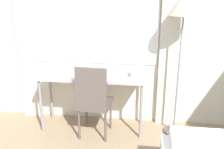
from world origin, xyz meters
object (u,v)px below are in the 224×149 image
standing_lamp (184,13)px  telephone (135,73)px  desk_chair (93,99)px  desk (92,80)px  book (86,74)px

standing_lamp → telephone: (-0.53, 0.01, -0.76)m
desk_chair → telephone: size_ratio=7.19×
telephone → desk: bearing=-179.8°
telephone → book: bearing=-177.4°
desk → desk_chair: (0.06, -0.24, -0.17)m
desk → desk_chair: 0.30m
desk → standing_lamp: (1.10, -0.01, 0.87)m
standing_lamp → book: 1.41m
desk → standing_lamp: 1.40m
book → telephone: bearing=2.6°
desk → desk_chair: bearing=-75.8°
desk_chair → standing_lamp: (1.04, 0.23, 1.04)m
standing_lamp → telephone: standing_lamp is taller
desk_chair → book: bearing=124.6°
telephone → book: 0.63m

